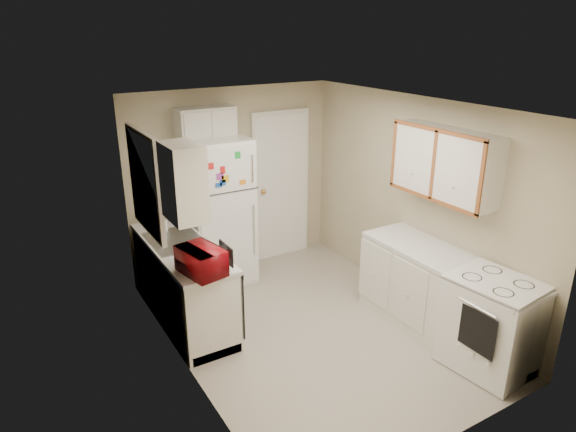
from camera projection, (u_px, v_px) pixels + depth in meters
floor at (311, 328)px, 5.60m from camera, size 3.80×3.80×0.00m
ceiling at (316, 106)px, 4.76m from camera, size 3.80×3.80×0.00m
wall_left at (181, 256)px, 4.51m from camera, size 3.80×3.80×0.00m
wall_right at (416, 203)px, 5.85m from camera, size 3.80×3.80×0.00m
wall_back at (233, 180)px, 6.71m from camera, size 2.80×2.80×0.00m
wall_front at (461, 311)px, 3.65m from camera, size 2.80×2.80×0.00m
left_counter at (184, 283)px, 5.64m from camera, size 0.60×1.80×0.90m
dishwasher at (231, 296)px, 5.28m from camera, size 0.03×0.58×0.72m
sink at (176, 244)px, 5.61m from camera, size 0.54×0.74×0.16m
microwave at (202, 259)px, 4.80m from camera, size 0.51×0.35×0.31m
soap_bottle at (161, 224)px, 5.80m from camera, size 0.12×0.13×0.21m
window_blinds at (146, 183)px, 5.23m from camera, size 0.10×0.98×1.08m
upper_cabinet_left at (183, 182)px, 4.55m from camera, size 0.30×0.45×0.70m
refrigerator at (217, 211)px, 6.39m from camera, size 0.78×0.76×1.86m
cabinet_over_fridge at (205, 124)px, 6.11m from camera, size 0.70×0.30×0.40m
interior_door at (281, 186)px, 7.07m from camera, size 0.86×0.06×2.08m
right_counter at (443, 298)px, 5.33m from camera, size 0.60×2.00×0.90m
stove at (491, 324)px, 4.82m from camera, size 0.71×0.84×0.94m
upper_cabinet_right at (445, 163)px, 5.17m from camera, size 0.30×1.20×0.70m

